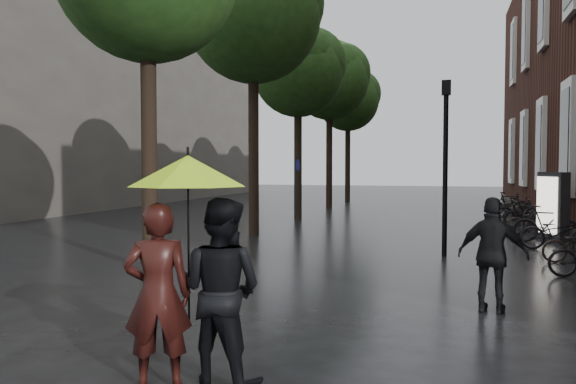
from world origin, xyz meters
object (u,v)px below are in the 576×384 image
(person_black, at_px, (221,290))
(person_burgundy, at_px, (158,295))
(parked_bicycles, at_px, (540,222))
(ad_lightbox, at_px, (552,207))
(lamp_post, at_px, (446,150))
(pedestrian_walking, at_px, (493,255))

(person_black, bearing_deg, person_burgundy, 35.47)
(person_black, bearing_deg, parked_bicycles, -101.87)
(ad_lightbox, xyz_separation_m, lamp_post, (-2.93, -3.46, 1.53))
(person_burgundy, xyz_separation_m, ad_lightbox, (5.59, 12.41, 0.10))
(person_black, xyz_separation_m, pedestrian_walking, (2.80, 3.53, -0.07))
(person_black, relative_size, pedestrian_walking, 1.08)
(pedestrian_walking, distance_m, ad_lightbox, 8.90)
(pedestrian_walking, height_order, ad_lightbox, ad_lightbox)
(person_black, relative_size, parked_bicycles, 0.09)
(parked_bicycles, xyz_separation_m, ad_lightbox, (0.17, -0.93, 0.53))
(person_black, bearing_deg, pedestrian_walking, -119.80)
(lamp_post, bearing_deg, pedestrian_walking, -82.50)
(pedestrian_walking, bearing_deg, parked_bicycles, -89.79)
(pedestrian_walking, xyz_separation_m, parked_bicycles, (2.08, 9.54, -0.38))
(parked_bicycles, distance_m, ad_lightbox, 1.08)
(person_burgundy, xyz_separation_m, lamp_post, (2.66, 8.95, 1.62))
(person_burgundy, relative_size, parked_bicycles, 0.09)
(person_black, xyz_separation_m, lamp_post, (2.12, 8.68, 1.61))
(person_burgundy, bearing_deg, lamp_post, -129.65)
(ad_lightbox, height_order, lamp_post, lamp_post)
(pedestrian_walking, xyz_separation_m, lamp_post, (-0.68, 5.15, 1.68))
(person_burgundy, bearing_deg, person_black, -176.24)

